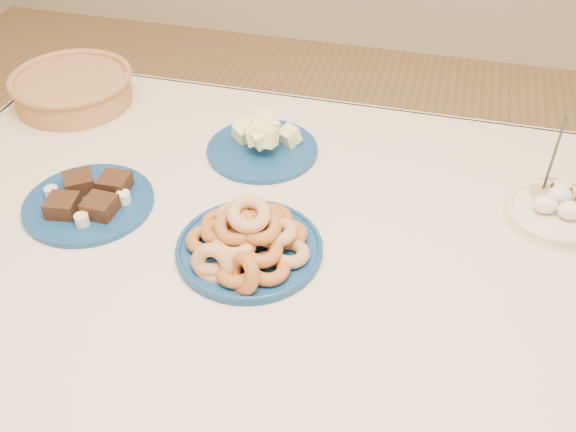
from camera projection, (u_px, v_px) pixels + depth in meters
The scene contains 7 objects.
dining_table at pixel (294, 277), 1.33m from camera, with size 1.71×1.11×0.75m.
donut_platter at pixel (248, 241), 1.21m from camera, with size 0.35×0.35×0.13m.
melon_plate at pixel (262, 142), 1.48m from camera, with size 0.34×0.34×0.09m.
brownie_plate at pixel (89, 200), 1.33m from camera, with size 0.35×0.35×0.05m.
wicker_basket at pixel (73, 87), 1.64m from camera, with size 0.34×0.34×0.08m.
candle_holder at pixel (558, 198), 1.33m from camera, with size 0.15×0.15×0.20m.
egg_bowl at pixel (555, 212), 1.29m from camera, with size 0.21×0.21×0.06m.
Camera 1 is at (0.23, -0.91, 1.59)m, focal length 40.00 mm.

